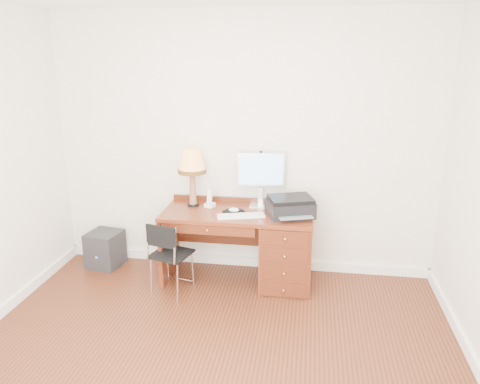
% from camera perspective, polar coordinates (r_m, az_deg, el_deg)
% --- Properties ---
extents(ground, '(4.00, 4.00, 0.00)m').
position_cam_1_polar(ground, '(3.83, -3.81, -20.17)').
color(ground, '#3E1B0E').
rests_on(ground, ground).
extents(room_shell, '(4.00, 4.00, 4.00)m').
position_cam_1_polar(room_shell, '(4.31, -1.95, -14.64)').
color(room_shell, silver).
rests_on(room_shell, ground).
extents(desk, '(1.50, 0.67, 0.75)m').
position_cam_1_polar(desk, '(4.78, 3.56, -6.40)').
color(desk, maroon).
rests_on(desk, ground).
extents(monitor, '(0.49, 0.17, 0.56)m').
position_cam_1_polar(monitor, '(4.79, 2.57, 2.37)').
color(monitor, silver).
rests_on(monitor, desk).
extents(keyboard, '(0.48, 0.25, 0.02)m').
position_cam_1_polar(keyboard, '(4.55, 0.11, -2.92)').
color(keyboard, white).
rests_on(keyboard, desk).
extents(mouse_pad, '(0.23, 0.23, 0.05)m').
position_cam_1_polar(mouse_pad, '(4.67, -0.76, -2.34)').
color(mouse_pad, black).
rests_on(mouse_pad, desk).
extents(printer, '(0.51, 0.45, 0.19)m').
position_cam_1_polar(printer, '(4.58, 6.17, -1.76)').
color(printer, black).
rests_on(printer, desk).
extents(leg_lamp, '(0.29, 0.29, 0.60)m').
position_cam_1_polar(leg_lamp, '(4.78, -5.88, 3.33)').
color(leg_lamp, black).
rests_on(leg_lamp, desk).
extents(phone, '(0.11, 0.11, 0.19)m').
position_cam_1_polar(phone, '(4.83, -3.69, -1.18)').
color(phone, white).
rests_on(phone, desk).
extents(pen_cup, '(0.07, 0.07, 0.09)m').
position_cam_1_polar(pen_cup, '(4.74, 3.43, -1.68)').
color(pen_cup, black).
rests_on(pen_cup, desk).
extents(chair, '(0.42, 0.43, 0.74)m').
position_cam_1_polar(chair, '(4.59, -8.61, -7.10)').
color(chair, black).
rests_on(chair, ground).
extents(equipment_box, '(0.39, 0.39, 0.39)m').
position_cam_1_polar(equipment_box, '(5.41, -16.11, -6.69)').
color(equipment_box, black).
rests_on(equipment_box, ground).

